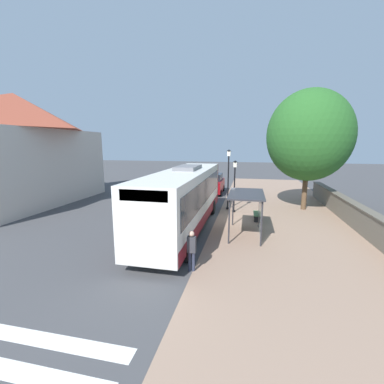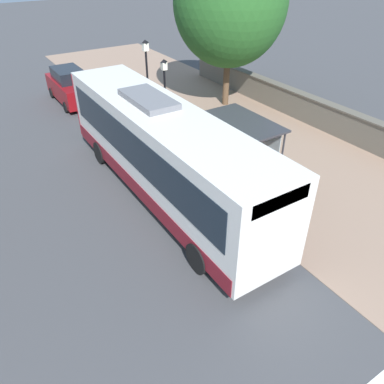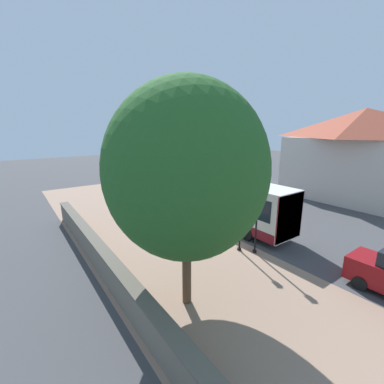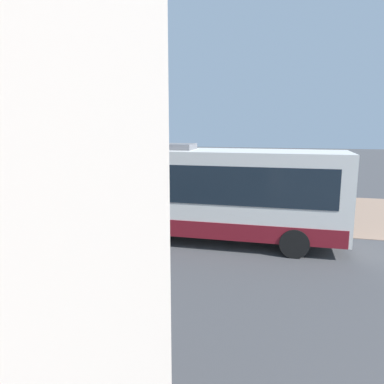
# 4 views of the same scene
# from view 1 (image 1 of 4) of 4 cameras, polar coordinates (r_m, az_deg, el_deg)

# --- Properties ---
(ground_plane) EXTENTS (120.00, 120.00, 0.00)m
(ground_plane) POSITION_cam_1_polar(r_m,az_deg,el_deg) (17.71, 5.42, -6.03)
(ground_plane) COLOR #424244
(ground_plane) RESTS_ON ground
(sidewalk_plaza) EXTENTS (9.00, 44.00, 0.02)m
(sidewalk_plaza) POSITION_cam_1_polar(r_m,az_deg,el_deg) (17.76, 20.08, -6.56)
(sidewalk_plaza) COLOR #937560
(sidewalk_plaza) RESTS_ON ground
(stone_wall) EXTENTS (0.60, 20.00, 1.46)m
(stone_wall) POSITION_cam_1_polar(r_m,az_deg,el_deg) (18.57, 32.73, -4.54)
(stone_wall) COLOR #6B6356
(stone_wall) RESTS_ON ground
(background_building) EXTENTS (7.78, 13.77, 9.09)m
(background_building) POSITION_cam_1_polar(r_m,az_deg,el_deg) (25.90, -34.00, 7.93)
(background_building) COLOR beige
(background_building) RESTS_ON ground
(bus) EXTENTS (2.64, 12.11, 3.74)m
(bus) POSITION_cam_1_polar(r_m,az_deg,el_deg) (15.24, -1.65, -1.20)
(bus) COLOR silver
(bus) RESTS_ON ground
(bus_shelter) EXTENTS (1.89, 3.47, 2.39)m
(bus_shelter) POSITION_cam_1_polar(r_m,az_deg,el_deg) (14.47, 12.60, -1.71)
(bus_shelter) COLOR #2D2D33
(bus_shelter) RESTS_ON ground
(pedestrian) EXTENTS (0.34, 0.22, 1.69)m
(pedestrian) POSITION_cam_1_polar(r_m,az_deg,el_deg) (10.39, -0.10, -12.31)
(pedestrian) COLOR #2D3347
(pedestrian) RESTS_ON ground
(bench) EXTENTS (0.40, 1.44, 0.88)m
(bench) POSITION_cam_1_polar(r_m,az_deg,el_deg) (17.85, 14.33, -4.62)
(bench) COLOR #4C7247
(bench) RESTS_ON ground
(street_lamp_near) EXTENTS (0.28, 0.28, 4.66)m
(street_lamp_near) POSITION_cam_1_polar(r_m,az_deg,el_deg) (19.92, 8.08, 3.84)
(street_lamp_near) COLOR black
(street_lamp_near) RESTS_ON ground
(street_lamp_far) EXTENTS (0.28, 0.28, 3.89)m
(street_lamp_far) POSITION_cam_1_polar(r_m,az_deg,el_deg) (19.20, 9.44, 2.26)
(street_lamp_far) COLOR black
(street_lamp_far) RESTS_ON ground
(shade_tree) EXTENTS (6.16, 6.16, 9.07)m
(shade_tree) POSITION_cam_1_polar(r_m,az_deg,el_deg) (21.48, 24.56, 11.30)
(shade_tree) COLOR brown
(shade_tree) RESTS_ON ground
(parked_car_behind_bus) EXTENTS (1.91, 4.58, 2.04)m
(parked_car_behind_bus) POSITION_cam_1_polar(r_m,az_deg,el_deg) (27.02, 4.93, 1.85)
(parked_car_behind_bus) COLOR maroon
(parked_car_behind_bus) RESTS_ON ground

